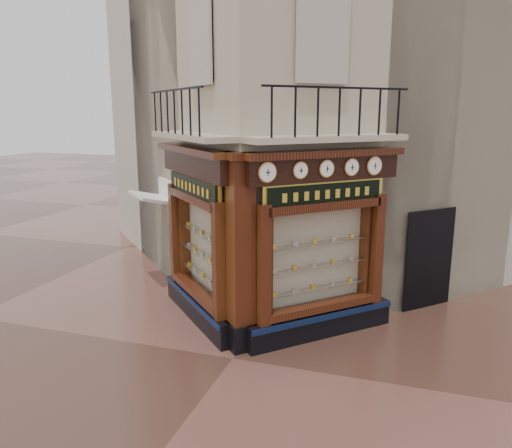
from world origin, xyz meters
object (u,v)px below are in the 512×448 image
at_px(corner_pilaster, 241,256).
at_px(clock_a, 267,172).
at_px(awning, 156,285).
at_px(clock_b, 300,170).
at_px(signboard_right, 326,194).
at_px(clock_e, 374,166).
at_px(clock_d, 351,167).
at_px(signboard_left, 193,187).
at_px(clock_c, 326,169).

bearing_deg(corner_pilaster, clock_a, -50.55).
distance_m(corner_pilaster, awning, 4.95).
height_order(clock_a, awning, clock_a).
relative_size(clock_b, signboard_right, 0.16).
relative_size(corner_pilaster, clock_e, 10.15).
distance_m(awning, signboard_right, 6.17).
bearing_deg(clock_a, clock_d, 0.00).
bearing_deg(clock_e, clock_b, 180.00).
bearing_deg(clock_b, signboard_left, 122.49).
distance_m(corner_pilaster, clock_b, 2.03).
bearing_deg(signboard_right, clock_b, -170.77).
height_order(clock_c, clock_d, clock_d).
bearing_deg(signboard_left, clock_c, -137.56).
relative_size(corner_pilaster, awning, 2.62).
bearing_deg(corner_pilaster, signboard_right, -10.25).
relative_size(clock_d, awning, 0.24).
height_order(clock_b, clock_d, clock_d).
xyz_separation_m(clock_e, signboard_left, (-3.79, -0.71, -0.52)).
xyz_separation_m(clock_b, clock_d, (0.86, 0.86, 0.00)).
xyz_separation_m(awning, signboard_right, (5.01, -1.83, 3.10)).
height_order(clock_c, awning, clock_c).
height_order(corner_pilaster, signboard_right, corner_pilaster).
bearing_deg(awning, signboard_left, -176.21).
relative_size(clock_c, clock_e, 0.90).
height_order(clock_e, signboard_left, clock_e).
relative_size(corner_pilaster, signboard_left, 1.84).
distance_m(awning, signboard_left, 4.16).
bearing_deg(signboard_left, corner_pilaster, -169.75).
bearing_deg(clock_d, clock_c, -180.00).
bearing_deg(signboard_right, corner_pilaster, 169.75).
relative_size(clock_a, awning, 0.25).
xyz_separation_m(corner_pilaster, signboard_right, (1.46, 1.01, 1.15)).
relative_size(corner_pilaster, clock_b, 11.82).
distance_m(clock_e, signboard_right, 1.24).
relative_size(corner_pilaster, clock_c, 11.29).
bearing_deg(clock_b, clock_e, 0.00).
distance_m(clock_b, signboard_right, 0.86).
relative_size(clock_d, signboard_right, 0.17).
distance_m(clock_a, clock_d, 1.93).
bearing_deg(clock_d, clock_b, -180.00).
bearing_deg(clock_e, corner_pilaster, 171.53).
relative_size(clock_b, awning, 0.22).
bearing_deg(signboard_right, awning, 114.95).
bearing_deg(clock_b, corner_pilaster, 158.25).
bearing_deg(clock_d, awning, 119.38).
height_order(clock_d, signboard_left, clock_d).
relative_size(clock_a, clock_d, 1.08).
distance_m(clock_c, signboard_right, 0.54).
relative_size(clock_a, clock_c, 1.10).
height_order(clock_e, awning, clock_e).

